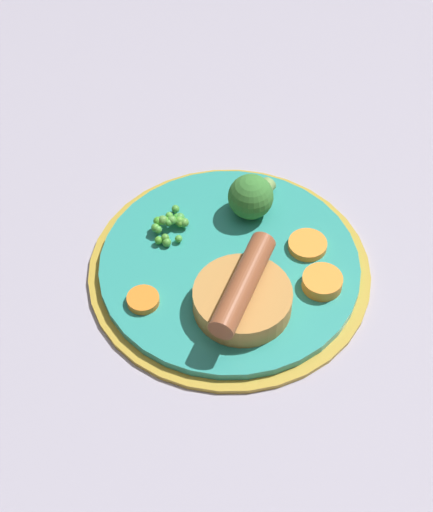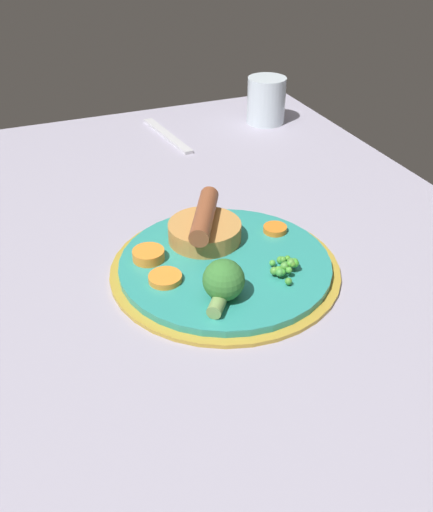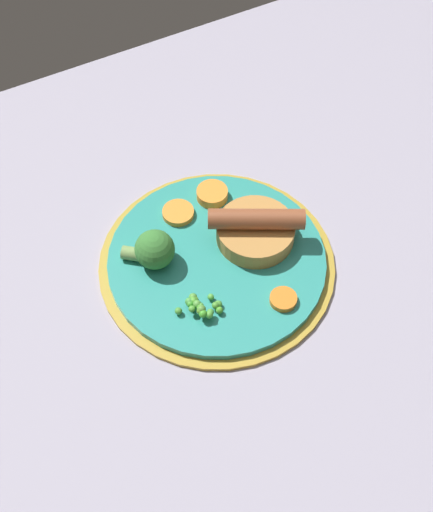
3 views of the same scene
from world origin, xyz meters
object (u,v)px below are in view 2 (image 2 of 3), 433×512
(carrot_slice_4, at_px, (148,253))
(broccoli_floret_near, at_px, (223,282))
(drinking_glass, at_px, (266,100))
(dinner_plate, at_px, (225,266))
(sausage_pudding, at_px, (205,228))
(fork, at_px, (167,135))
(carrot_slice_1, at_px, (165,278))
(carrot_slice_0, at_px, (276,230))
(pea_pile, at_px, (285,266))

(carrot_slice_4, bearing_deg, broccoli_floret_near, -153.28)
(broccoli_floret_near, distance_m, drinking_glass, 0.58)
(dinner_plate, height_order, sausage_pudding, sausage_pudding)
(dinner_plate, relative_size, fork, 1.55)
(sausage_pudding, relative_size, carrot_slice_1, 2.84)
(broccoli_floret_near, relative_size, carrot_slice_0, 1.93)
(dinner_plate, distance_m, fork, 0.44)
(sausage_pudding, height_order, broccoli_floret_near, sausage_pudding)
(dinner_plate, distance_m, drinking_glass, 0.51)
(broccoli_floret_near, xyz_separation_m, carrot_slice_1, (0.05, 0.05, -0.02))
(dinner_plate, bearing_deg, carrot_slice_1, 98.13)
(dinner_plate, height_order, carrot_slice_0, carrot_slice_0)
(pea_pile, relative_size, broccoli_floret_near, 0.87)
(carrot_slice_0, bearing_deg, carrot_slice_1, 105.96)
(carrot_slice_0, bearing_deg, sausage_pudding, 78.85)
(pea_pile, relative_size, carrot_slice_1, 1.34)
(carrot_slice_4, relative_size, fork, 0.22)
(broccoli_floret_near, relative_size, fork, 0.33)
(broccoli_floret_near, bearing_deg, fork, 26.85)
(carrot_slice_1, distance_m, carrot_slice_4, 0.05)
(sausage_pudding, xyz_separation_m, drinking_glass, (0.38, -0.27, 0.01))
(carrot_slice_1, xyz_separation_m, drinking_glass, (0.44, -0.35, 0.03))
(broccoli_floret_near, distance_m, carrot_slice_1, 0.08)
(carrot_slice_0, bearing_deg, drinking_glass, -24.61)
(carrot_slice_4, bearing_deg, dinner_plate, -116.14)
(broccoli_floret_near, height_order, fork, broccoli_floret_near)
(dinner_plate, xyz_separation_m, sausage_pudding, (0.05, 0.01, 0.03))
(broccoli_floret_near, height_order, carrot_slice_1, broccoli_floret_near)
(broccoli_floret_near, distance_m, carrot_slice_4, 0.12)
(fork, relative_size, drinking_glass, 2.09)
(broccoli_floret_near, xyz_separation_m, drinking_glass, (0.50, -0.30, 0.01))
(dinner_plate, relative_size, carrot_slice_1, 7.21)
(sausage_pudding, distance_m, drinking_glass, 0.47)
(pea_pile, bearing_deg, drinking_glass, -23.94)
(carrot_slice_4, distance_m, fork, 0.42)
(carrot_slice_1, relative_size, fork, 0.21)
(carrot_slice_1, bearing_deg, carrot_slice_0, -74.04)
(pea_pile, xyz_separation_m, carrot_slice_1, (0.04, 0.13, -0.01))
(sausage_pudding, bearing_deg, broccoli_floret_near, -163.57)
(carrot_slice_4, xyz_separation_m, fork, (0.39, -0.15, -0.02))
(carrot_slice_1, height_order, carrot_slice_4, carrot_slice_4)
(fork, bearing_deg, drinking_glass, -96.42)
(dinner_plate, bearing_deg, carrot_slice_0, -67.37)
(dinner_plate, distance_m, carrot_slice_1, 0.08)
(broccoli_floret_near, bearing_deg, drinking_glass, 7.07)
(sausage_pudding, distance_m, carrot_slice_0, 0.09)
(broccoli_floret_near, distance_m, carrot_slice_0, 0.16)
(pea_pile, bearing_deg, carrot_slice_0, -20.74)
(dinner_plate, bearing_deg, fork, -8.91)
(carrot_slice_1, relative_size, carrot_slice_4, 1.00)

